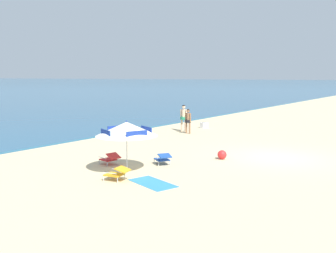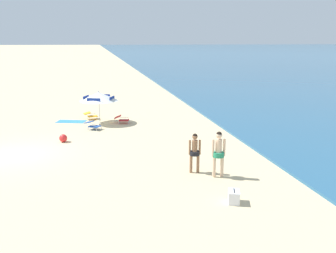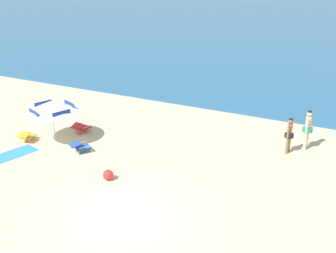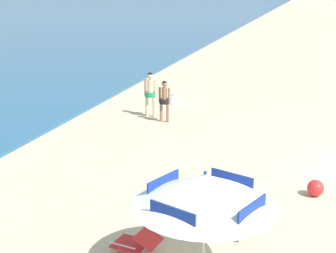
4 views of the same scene
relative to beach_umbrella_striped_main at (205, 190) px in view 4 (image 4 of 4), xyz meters
The scene contains 7 objects.
beach_umbrella_striped_main is the anchor object (origin of this frame).
lounge_chair_beside_umbrella 1.97m from the beach_umbrella_striped_main, 71.89° to the left, with size 0.68×0.96×0.51m.
lounge_chair_facing_sea 2.24m from the beach_umbrella_striped_main, 14.26° to the right, with size 0.90×0.99×0.49m.
person_standing_near_shore 11.07m from the beach_umbrella_striped_main, 22.26° to the left, with size 0.43×0.52×1.76m.
person_standing_beside 10.24m from the beach_umbrella_striped_main, 19.69° to the left, with size 0.38×0.46×1.57m.
cooler_box 13.16m from the beach_umbrella_striped_main, 17.54° to the left, with size 0.58×0.49×0.43m.
beach_ball 4.75m from the beach_umbrella_striped_main, 24.95° to the right, with size 0.40×0.40×0.40m, color red.
Camera 4 is at (-12.63, 2.47, 4.67)m, focal length 49.94 mm.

